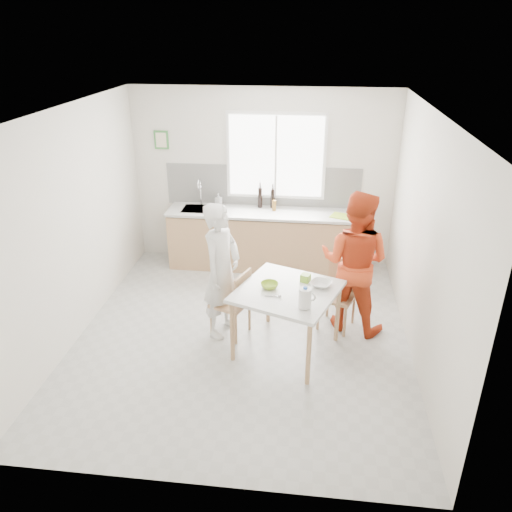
{
  "coord_description": "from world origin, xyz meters",
  "views": [
    {
      "loc": [
        0.77,
        -5.14,
        3.5
      ],
      "look_at": [
        0.14,
        0.2,
        0.99
      ],
      "focal_mm": 35.0,
      "sensor_mm": 36.0,
      "label": 1
    }
  ],
  "objects_px": {
    "wine_bottle_a": "(260,197)",
    "wine_bottle_b": "(273,198)",
    "person_white": "(222,271)",
    "milk_jug": "(305,298)",
    "chair_left": "(235,301)",
    "person_red": "(354,262)",
    "dining_table": "(287,296)",
    "chair_far": "(339,291)",
    "bowl_green": "(270,285)",
    "bowl_white": "(321,284)"
  },
  "relations": [
    {
      "from": "bowl_green",
      "to": "milk_jug",
      "type": "height_order",
      "value": "milk_jug"
    },
    {
      "from": "person_white",
      "to": "wine_bottle_a",
      "type": "distance_m",
      "value": 2.1
    },
    {
      "from": "person_white",
      "to": "milk_jug",
      "type": "relative_size",
      "value": 7.14
    },
    {
      "from": "chair_far",
      "to": "bowl_white",
      "type": "bearing_deg",
      "value": -95.05
    },
    {
      "from": "chair_left",
      "to": "chair_far",
      "type": "distance_m",
      "value": 1.32
    },
    {
      "from": "person_white",
      "to": "milk_jug",
      "type": "distance_m",
      "value": 1.22
    },
    {
      "from": "bowl_green",
      "to": "bowl_white",
      "type": "relative_size",
      "value": 0.85
    },
    {
      "from": "bowl_green",
      "to": "wine_bottle_b",
      "type": "distance_m",
      "value": 2.38
    },
    {
      "from": "chair_far",
      "to": "bowl_white",
      "type": "distance_m",
      "value": 0.67
    },
    {
      "from": "person_white",
      "to": "bowl_white",
      "type": "bearing_deg",
      "value": -77.82
    },
    {
      "from": "dining_table",
      "to": "bowl_white",
      "type": "relative_size",
      "value": 5.79
    },
    {
      "from": "chair_far",
      "to": "person_red",
      "type": "bearing_deg",
      "value": 13.44
    },
    {
      "from": "bowl_white",
      "to": "wine_bottle_b",
      "type": "height_order",
      "value": "wine_bottle_b"
    },
    {
      "from": "chair_left",
      "to": "person_white",
      "type": "bearing_deg",
      "value": -90.0
    },
    {
      "from": "chair_left",
      "to": "person_white",
      "type": "relative_size",
      "value": 0.52
    },
    {
      "from": "wine_bottle_a",
      "to": "wine_bottle_b",
      "type": "distance_m",
      "value": 0.19
    },
    {
      "from": "person_red",
      "to": "bowl_white",
      "type": "xyz_separation_m",
      "value": [
        -0.4,
        -0.49,
        -0.06
      ]
    },
    {
      "from": "person_white",
      "to": "person_red",
      "type": "xyz_separation_m",
      "value": [
        1.57,
        0.32,
        0.05
      ]
    },
    {
      "from": "person_white",
      "to": "dining_table",
      "type": "bearing_deg",
      "value": -90.0
    },
    {
      "from": "person_white",
      "to": "person_red",
      "type": "bearing_deg",
      "value": -57.86
    },
    {
      "from": "person_red",
      "to": "bowl_green",
      "type": "xyz_separation_m",
      "value": [
        -0.97,
        -0.6,
        -0.06
      ]
    },
    {
      "from": "dining_table",
      "to": "wine_bottle_a",
      "type": "height_order",
      "value": "wine_bottle_a"
    },
    {
      "from": "person_red",
      "to": "wine_bottle_a",
      "type": "xyz_separation_m",
      "value": [
        -1.34,
        1.76,
        0.19
      ]
    },
    {
      "from": "chair_far",
      "to": "bowl_green",
      "type": "relative_size",
      "value": 4.41
    },
    {
      "from": "wine_bottle_a",
      "to": "bowl_green",
      "type": "bearing_deg",
      "value": -81.14
    },
    {
      "from": "chair_left",
      "to": "bowl_green",
      "type": "bearing_deg",
      "value": 84.11
    },
    {
      "from": "person_white",
      "to": "bowl_green",
      "type": "bearing_deg",
      "value": -94.35
    },
    {
      "from": "chair_left",
      "to": "wine_bottle_b",
      "type": "distance_m",
      "value": 2.24
    },
    {
      "from": "chair_far",
      "to": "milk_jug",
      "type": "height_order",
      "value": "milk_jug"
    },
    {
      "from": "bowl_green",
      "to": "wine_bottle_a",
      "type": "xyz_separation_m",
      "value": [
        -0.37,
        2.35,
        0.25
      ]
    },
    {
      "from": "chair_left",
      "to": "chair_far",
      "type": "relative_size",
      "value": 0.99
    },
    {
      "from": "person_white",
      "to": "bowl_green",
      "type": "xyz_separation_m",
      "value": [
        0.6,
        -0.28,
        -0.01
      ]
    },
    {
      "from": "bowl_white",
      "to": "milk_jug",
      "type": "xyz_separation_m",
      "value": [
        -0.17,
        -0.5,
        0.1
      ]
    },
    {
      "from": "bowl_white",
      "to": "wine_bottle_a",
      "type": "bearing_deg",
      "value": 112.7
    },
    {
      "from": "chair_far",
      "to": "bowl_white",
      "type": "height_order",
      "value": "chair_far"
    },
    {
      "from": "dining_table",
      "to": "bowl_green",
      "type": "relative_size",
      "value": 6.79
    },
    {
      "from": "milk_jug",
      "to": "chair_left",
      "type": "bearing_deg",
      "value": 164.54
    },
    {
      "from": "milk_jug",
      "to": "dining_table",
      "type": "bearing_deg",
      "value": 139.24
    },
    {
      "from": "dining_table",
      "to": "milk_jug",
      "type": "bearing_deg",
      "value": -61.54
    },
    {
      "from": "chair_far",
      "to": "wine_bottle_b",
      "type": "relative_size",
      "value": 2.91
    },
    {
      "from": "chair_far",
      "to": "wine_bottle_b",
      "type": "height_order",
      "value": "wine_bottle_b"
    },
    {
      "from": "chair_far",
      "to": "person_red",
      "type": "xyz_separation_m",
      "value": [
        0.15,
        -0.02,
        0.41
      ]
    },
    {
      "from": "person_white",
      "to": "wine_bottle_b",
      "type": "xyz_separation_m",
      "value": [
        0.42,
        2.08,
        0.23
      ]
    },
    {
      "from": "dining_table",
      "to": "wine_bottle_b",
      "type": "distance_m",
      "value": 2.44
    },
    {
      "from": "bowl_white",
      "to": "milk_jug",
      "type": "distance_m",
      "value": 0.54
    },
    {
      "from": "bowl_green",
      "to": "milk_jug",
      "type": "distance_m",
      "value": 0.58
    },
    {
      "from": "wine_bottle_a",
      "to": "person_red",
      "type": "bearing_deg",
      "value": -52.7
    },
    {
      "from": "person_red",
      "to": "dining_table",
      "type": "bearing_deg",
      "value": 59.74
    },
    {
      "from": "chair_left",
      "to": "bowl_green",
      "type": "xyz_separation_m",
      "value": [
        0.44,
        -0.22,
        0.36
      ]
    },
    {
      "from": "person_white",
      "to": "bowl_white",
      "type": "height_order",
      "value": "person_white"
    }
  ]
}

